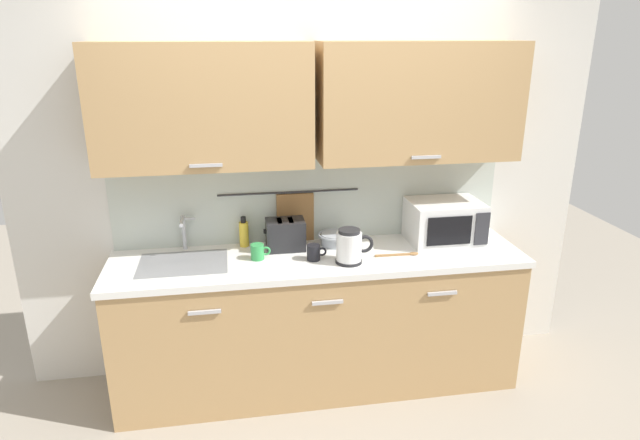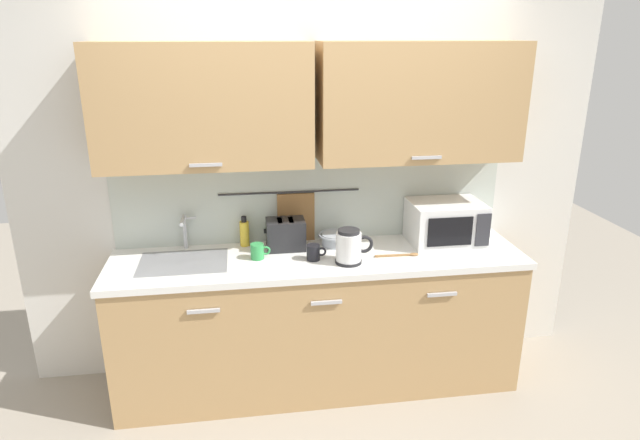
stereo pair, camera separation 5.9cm
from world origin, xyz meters
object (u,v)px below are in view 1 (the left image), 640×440
(mug_by_kettle, at_px, (314,252))
(mug_near_sink, at_px, (258,252))
(microwave, at_px, (444,222))
(mixing_bowl, at_px, (335,238))
(electric_kettle, at_px, (350,247))
(dish_soap_bottle, at_px, (244,233))
(toaster, at_px, (285,234))
(wooden_spoon, at_px, (402,254))

(mug_by_kettle, bearing_deg, mug_near_sink, 168.54)
(microwave, xyz_separation_m, mixing_bowl, (-0.71, 0.05, -0.09))
(electric_kettle, bearing_deg, mug_by_kettle, 160.06)
(dish_soap_bottle, bearing_deg, mug_near_sink, -72.41)
(toaster, bearing_deg, mug_by_kettle, -54.36)
(microwave, relative_size, mug_by_kettle, 3.83)
(microwave, distance_m, mug_near_sink, 1.22)
(electric_kettle, height_order, toaster, electric_kettle)
(mixing_bowl, height_order, wooden_spoon, mixing_bowl)
(mug_near_sink, height_order, wooden_spoon, mug_near_sink)
(wooden_spoon, bearing_deg, mixing_bowl, 147.33)
(toaster, bearing_deg, electric_kettle, -38.68)
(dish_soap_bottle, bearing_deg, wooden_spoon, -18.51)
(microwave, relative_size, electric_kettle, 2.03)
(mixing_bowl, relative_size, wooden_spoon, 0.78)
(electric_kettle, bearing_deg, mixing_bowl, 96.52)
(electric_kettle, distance_m, dish_soap_bottle, 0.71)
(dish_soap_bottle, bearing_deg, electric_kettle, -31.42)
(dish_soap_bottle, height_order, wooden_spoon, dish_soap_bottle)
(electric_kettle, height_order, wooden_spoon, electric_kettle)
(electric_kettle, height_order, dish_soap_bottle, electric_kettle)
(microwave, distance_m, mixing_bowl, 0.72)
(microwave, distance_m, mug_by_kettle, 0.90)
(microwave, bearing_deg, electric_kettle, -160.58)
(microwave, bearing_deg, dish_soap_bottle, 174.22)
(microwave, bearing_deg, mug_near_sink, -175.31)
(mug_near_sink, xyz_separation_m, toaster, (0.18, 0.14, 0.05))
(electric_kettle, relative_size, mixing_bowl, 1.06)
(mixing_bowl, height_order, mug_by_kettle, mug_by_kettle)
(mug_near_sink, xyz_separation_m, mixing_bowl, (0.50, 0.15, -0.00))
(mug_near_sink, bearing_deg, wooden_spoon, -5.74)
(mixing_bowl, height_order, toaster, toaster)
(mixing_bowl, distance_m, toaster, 0.32)
(wooden_spoon, bearing_deg, mug_by_kettle, 177.79)
(microwave, xyz_separation_m, mug_near_sink, (-1.21, -0.10, -0.09))
(dish_soap_bottle, bearing_deg, toaster, -19.28)
(dish_soap_bottle, bearing_deg, microwave, -5.78)
(mug_by_kettle, bearing_deg, microwave, 10.69)
(dish_soap_bottle, xyz_separation_m, mixing_bowl, (0.57, -0.08, -0.04))
(toaster, height_order, wooden_spoon, toaster)
(electric_kettle, xyz_separation_m, mug_near_sink, (-0.53, 0.14, -0.05))
(toaster, distance_m, mug_by_kettle, 0.26)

